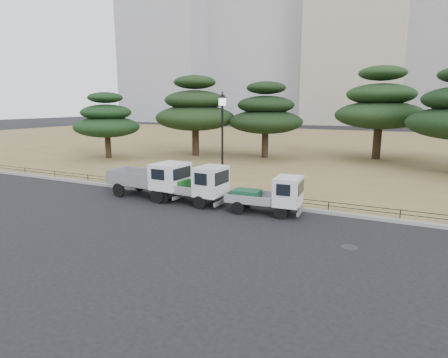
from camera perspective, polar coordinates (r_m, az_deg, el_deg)
The scene contains 16 objects.
ground at distance 17.12m, azimuth -2.97°, elevation -5.46°, with size 220.00×220.00×0.00m, color black.
lawn at distance 45.87m, azimuth 16.04°, elevation 4.83°, with size 120.00×56.00×0.15m, color olive.
curb at distance 19.33m, azimuth 0.79°, elevation -3.23°, with size 120.00×0.25×0.16m, color gray.
truck_large at distance 20.32m, azimuth -10.87°, elevation 0.20°, with size 4.58×2.02×1.96m.
truck_kei_front at distance 18.79m, azimuth -4.40°, elevation -0.87°, with size 3.80×1.80×1.97m.
truck_kei_rear at distance 17.18m, azimuth 6.99°, elevation -2.42°, with size 3.47×1.69×1.77m.
street_lamp at distance 19.24m, azimuth -0.25°, elevation 7.78°, with size 0.48×0.48×5.32m.
pipe_fence at distance 19.37m, azimuth 0.98°, elevation -2.10°, with size 38.00×0.04×0.40m.
tarp_pile at distance 23.56m, azimuth -14.96°, elevation 0.06°, with size 1.48×1.24×0.85m.
manhole at distance 14.08m, azimuth 18.57°, elevation -9.82°, with size 0.60×0.60×0.01m, color #2D2D30.
pine_west_far at distance 35.19m, azimuth -17.46°, elevation 8.52°, with size 5.77×5.77×5.83m.
pine_west_near at distance 35.36m, azimuth -4.42°, elevation 10.45°, with size 7.38×7.38×7.38m.
pine_center_left at distance 34.05m, azimuth 6.36°, elevation 9.78°, with size 6.64×6.64×6.75m.
pine_center_right at distance 35.65m, azimuth 22.67°, elevation 10.26°, with size 7.55×7.55×8.01m.
tower_far_west at distance 116.71m, azimuth -8.09°, elevation 24.93°, with size 24.00×20.00×65.00m, color #A0A0A5.
tower_center_left at distance 102.65m, azimuth 19.97°, elevation 23.43°, with size 22.00×20.00×55.00m, color #AAA08C.
Camera 1 is at (8.02, -14.29, 4.96)m, focal length 30.00 mm.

